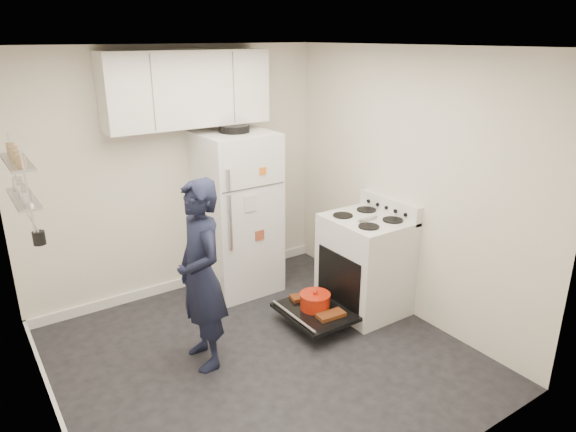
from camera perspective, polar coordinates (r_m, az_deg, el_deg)
room at (r=3.96m, az=-3.79°, el=-0.82°), size 3.21×3.21×2.51m
electric_range at (r=5.05m, az=8.45°, el=-5.44°), size 0.66×0.76×1.10m
open_oven_door at (r=4.85m, az=3.01°, el=-10.04°), size 0.55×0.70×0.22m
refrigerator at (r=5.32m, az=-5.65°, el=0.38°), size 0.72×0.74×1.75m
upper_cabinets at (r=5.04m, az=-11.10°, el=13.71°), size 1.60×0.33×0.70m
wall_shelf_rack at (r=3.80m, az=-27.55°, el=3.51°), size 0.14×0.60×0.61m
person at (r=4.13m, az=-9.66°, el=-6.55°), size 0.41×0.59×1.57m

